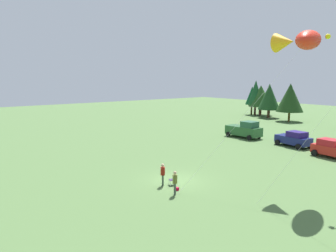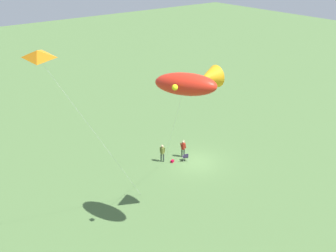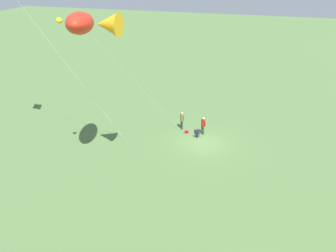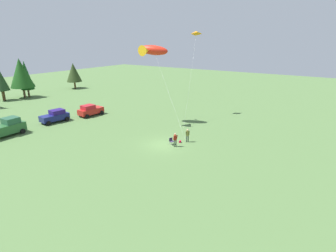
# 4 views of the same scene
# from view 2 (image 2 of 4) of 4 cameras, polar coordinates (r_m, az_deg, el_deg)

# --- Properties ---
(ground_plane) EXTENTS (160.00, 160.00, 0.00)m
(ground_plane) POSITION_cam_2_polar(r_m,az_deg,el_deg) (37.24, 4.12, -5.23)
(ground_plane) COLOR #4D6E3B
(person_kite_flyer) EXTENTS (0.50, 0.50, 1.74)m
(person_kite_flyer) POSITION_cam_2_polar(r_m,az_deg,el_deg) (36.75, -0.83, -3.78)
(person_kite_flyer) COLOR #3B473D
(person_kite_flyer) RESTS_ON ground
(folding_chair) EXTENTS (0.63, 0.63, 0.82)m
(folding_chair) POSITION_cam_2_polar(r_m,az_deg,el_deg) (37.10, 2.55, -4.45)
(folding_chair) COLOR #302544
(folding_chair) RESTS_ON ground
(person_spectator) EXTENTS (0.52, 0.50, 1.74)m
(person_spectator) POSITION_cam_2_polar(r_m,az_deg,el_deg) (37.56, 2.21, -3.12)
(person_spectator) COLOR #3A4A3A
(person_spectator) RESTS_ON ground
(backpack_on_grass) EXTENTS (0.37, 0.31, 0.22)m
(backpack_on_grass) POSITION_cam_2_polar(r_m,az_deg,el_deg) (37.07, 0.63, -5.12)
(backpack_on_grass) COLOR #B30729
(backpack_on_grass) RESTS_ON ground
(kite_large_fish) EXTENTS (6.09, 10.55, 11.78)m
(kite_large_fish) POSITION_cam_2_polar(r_m,az_deg,el_deg) (24.35, 3.36, 6.31)
(kite_large_fish) COLOR red
(kite_large_fish) RESTS_ON ground
(kite_delta_orange) EXTENTS (8.63, 3.39, 13.83)m
(kite_delta_orange) POSITION_cam_2_polar(r_m,az_deg,el_deg) (21.85, -18.40, 9.70)
(kite_delta_orange) COLOR orange
(kite_delta_orange) RESTS_ON ground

